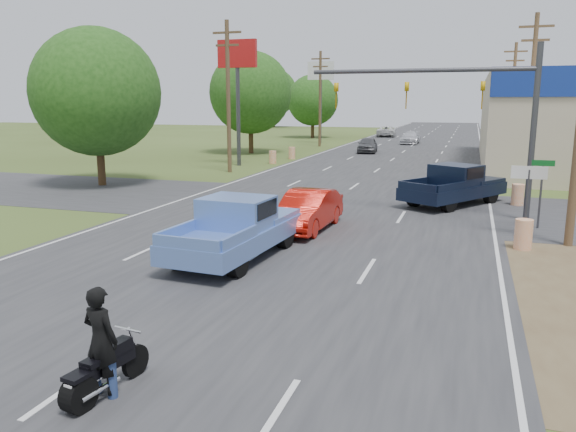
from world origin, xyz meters
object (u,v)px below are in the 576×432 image
(blue_pickup, at_px, (238,227))
(distant_car_white, at_px, (386,131))
(rider, at_px, (101,345))
(navy_pickup, at_px, (456,184))
(red_convertible, at_px, (307,211))
(distant_car_grey, at_px, (368,145))
(distant_car_silver, at_px, (410,138))
(motorcycle, at_px, (101,373))

(blue_pickup, bearing_deg, distant_car_white, 98.29)
(rider, bearing_deg, navy_pickup, -95.32)
(red_convertible, xyz_separation_m, rider, (0.24, -12.78, 0.16))
(red_convertible, xyz_separation_m, distant_car_grey, (-3.65, 33.25, -0.00))
(rider, height_order, blue_pickup, blue_pickup)
(distant_car_silver, bearing_deg, motorcycle, -88.37)
(rider, relative_size, blue_pickup, 0.31)
(distant_car_grey, bearing_deg, rider, -90.92)
(motorcycle, height_order, distant_car_white, distant_car_white)
(distant_car_grey, distance_m, distant_car_white, 25.81)
(distant_car_grey, relative_size, distant_car_white, 0.81)
(rider, bearing_deg, distant_car_grey, -76.79)
(rider, bearing_deg, distant_car_silver, -80.43)
(red_convertible, bearing_deg, blue_pickup, -99.92)
(blue_pickup, relative_size, distant_car_silver, 1.22)
(rider, relative_size, distant_car_silver, 0.37)
(rider, bearing_deg, red_convertible, -80.55)
(navy_pickup, height_order, distant_car_grey, navy_pickup)
(navy_pickup, relative_size, distant_car_grey, 1.39)
(blue_pickup, bearing_deg, rider, -77.66)
(distant_car_grey, height_order, distant_car_white, distant_car_white)
(distant_car_grey, xyz_separation_m, distant_car_white, (-1.98, 25.74, 0.01))
(blue_pickup, bearing_deg, red_convertible, 81.19)
(distant_car_silver, bearing_deg, navy_pickup, -80.61)
(blue_pickup, bearing_deg, distant_car_grey, 98.15)
(distant_car_grey, height_order, distant_car_silver, distant_car_grey)
(motorcycle, xyz_separation_m, blue_pickup, (-1.22, 8.51, 0.53))
(rider, xyz_separation_m, distant_car_silver, (-1.24, 58.81, -0.20))
(red_convertible, relative_size, navy_pickup, 0.75)
(motorcycle, distance_m, blue_pickup, 8.61)
(rider, relative_size, distant_car_white, 0.33)
(red_convertible, bearing_deg, motorcycle, -85.96)
(blue_pickup, xyz_separation_m, distant_car_grey, (-2.67, 37.55, -0.22))
(distant_car_silver, xyz_separation_m, distant_car_white, (-4.64, 12.95, 0.04))
(rider, xyz_separation_m, distant_car_grey, (-3.90, 46.03, -0.16))
(motorcycle, relative_size, distant_car_white, 0.35)
(blue_pickup, distance_m, distant_car_grey, 37.65)
(navy_pickup, relative_size, distant_car_silver, 1.24)
(red_convertible, bearing_deg, rider, -85.94)
(distant_car_silver, bearing_deg, distant_car_white, 110.14)
(motorcycle, distance_m, distant_car_grey, 46.23)
(rider, distance_m, distant_car_white, 72.01)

